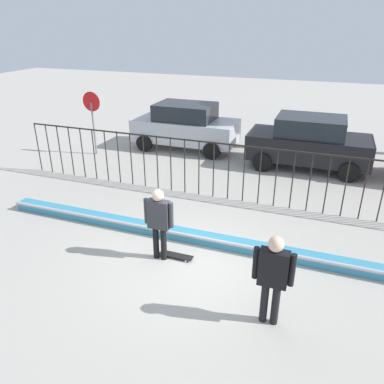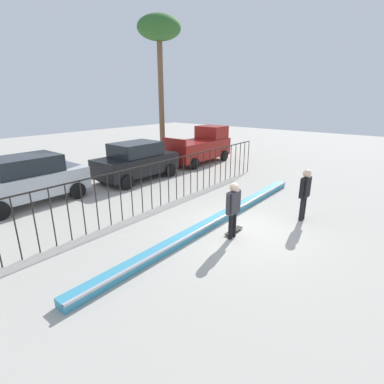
{
  "view_description": "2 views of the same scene",
  "coord_description": "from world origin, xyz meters",
  "px_view_note": "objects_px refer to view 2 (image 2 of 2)",
  "views": [
    {
      "loc": [
        2.6,
        -6.7,
        5.01
      ],
      "look_at": [
        -0.56,
        1.89,
        0.84
      ],
      "focal_mm": 35.41,
      "sensor_mm": 36.0,
      "label": 1
    },
    {
      "loc": [
        -7.56,
        -4.11,
        4.04
      ],
      "look_at": [
        -0.28,
        1.73,
        1.0
      ],
      "focal_mm": 27.22,
      "sensor_mm": 36.0,
      "label": 2
    }
  ],
  "objects_px": {
    "skateboarder": "(233,206)",
    "pickup_truck": "(200,146)",
    "skateboard": "(234,231)",
    "palm_tree_tall": "(159,34)",
    "parked_car_silver": "(28,179)",
    "camera_operator": "(305,190)",
    "parked_car_black": "(137,161)"
  },
  "relations": [
    {
      "from": "parked_car_silver",
      "to": "palm_tree_tall",
      "type": "height_order",
      "value": "palm_tree_tall"
    },
    {
      "from": "pickup_truck",
      "to": "skateboarder",
      "type": "bearing_deg",
      "value": -137.1
    },
    {
      "from": "parked_car_silver",
      "to": "camera_operator",
      "type": "bearing_deg",
      "value": -59.01
    },
    {
      "from": "palm_tree_tall",
      "to": "pickup_truck",
      "type": "bearing_deg",
      "value": -87.3
    },
    {
      "from": "camera_operator",
      "to": "pickup_truck",
      "type": "bearing_deg",
      "value": -106.16
    },
    {
      "from": "skateboarder",
      "to": "pickup_truck",
      "type": "bearing_deg",
      "value": 27.53
    },
    {
      "from": "skateboard",
      "to": "pickup_truck",
      "type": "distance_m",
      "value": 10.53
    },
    {
      "from": "camera_operator",
      "to": "palm_tree_tall",
      "type": "xyz_separation_m",
      "value": [
        5.17,
        11.69,
        6.83
      ]
    },
    {
      "from": "camera_operator",
      "to": "palm_tree_tall",
      "type": "relative_size",
      "value": 0.2
    },
    {
      "from": "parked_car_black",
      "to": "skateboard",
      "type": "bearing_deg",
      "value": -105.2
    },
    {
      "from": "skateboarder",
      "to": "parked_car_black",
      "type": "distance_m",
      "value": 7.72
    },
    {
      "from": "parked_car_black",
      "to": "camera_operator",
      "type": "bearing_deg",
      "value": -87.04
    },
    {
      "from": "skateboard",
      "to": "palm_tree_tall",
      "type": "xyz_separation_m",
      "value": [
        7.52,
        10.39,
        7.84
      ]
    },
    {
      "from": "palm_tree_tall",
      "to": "parked_car_black",
      "type": "bearing_deg",
      "value": -148.09
    },
    {
      "from": "skateboarder",
      "to": "skateboard",
      "type": "relative_size",
      "value": 2.16
    },
    {
      "from": "pickup_truck",
      "to": "camera_operator",
      "type": "bearing_deg",
      "value": -121.6
    },
    {
      "from": "skateboard",
      "to": "camera_operator",
      "type": "xyz_separation_m",
      "value": [
        2.34,
        -1.3,
        1.01
      ]
    },
    {
      "from": "skateboarder",
      "to": "parked_car_black",
      "type": "bearing_deg",
      "value": 55.43
    },
    {
      "from": "parked_car_silver",
      "to": "skateboard",
      "type": "bearing_deg",
      "value": -68.85
    },
    {
      "from": "pickup_truck",
      "to": "palm_tree_tall",
      "type": "height_order",
      "value": "palm_tree_tall"
    },
    {
      "from": "parked_car_silver",
      "to": "palm_tree_tall",
      "type": "relative_size",
      "value": 0.48
    },
    {
      "from": "skateboarder",
      "to": "parked_car_silver",
      "type": "relative_size",
      "value": 0.4
    },
    {
      "from": "camera_operator",
      "to": "parked_car_black",
      "type": "distance_m",
      "value": 8.44
    },
    {
      "from": "skateboard",
      "to": "pickup_truck",
      "type": "relative_size",
      "value": 0.17
    },
    {
      "from": "parked_car_silver",
      "to": "pickup_truck",
      "type": "distance_m",
      "value": 10.43
    },
    {
      "from": "skateboarder",
      "to": "pickup_truck",
      "type": "height_order",
      "value": "pickup_truck"
    },
    {
      "from": "parked_car_silver",
      "to": "parked_car_black",
      "type": "distance_m",
      "value": 5.07
    },
    {
      "from": "skateboard",
      "to": "parked_car_black",
      "type": "relative_size",
      "value": 0.19
    },
    {
      "from": "skateboarder",
      "to": "skateboard",
      "type": "bearing_deg",
      "value": 6.59
    },
    {
      "from": "skateboard",
      "to": "parked_car_silver",
      "type": "height_order",
      "value": "parked_car_silver"
    },
    {
      "from": "skateboarder",
      "to": "palm_tree_tall",
      "type": "distance_m",
      "value": 14.82
    },
    {
      "from": "skateboard",
      "to": "pickup_truck",
      "type": "height_order",
      "value": "pickup_truck"
    }
  ]
}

